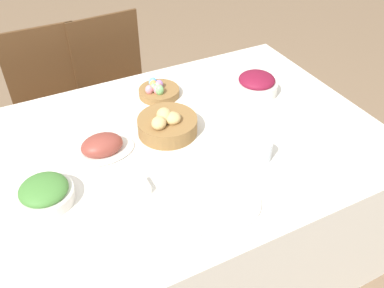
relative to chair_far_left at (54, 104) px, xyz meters
name	(u,v)px	position (x,y,z in m)	size (l,w,h in m)	color
ground_plane	(188,247)	(0.40, -0.90, -0.49)	(12.00, 12.00, 0.00)	#7F664C
dining_table	(188,199)	(0.40, -0.90, -0.12)	(1.60, 1.17, 0.73)	silver
chair_far_left	(54,104)	(0.00, 0.00, 0.00)	(0.42, 0.42, 0.90)	brown
chair_far_center	(118,88)	(0.38, 0.00, 0.00)	(0.44, 0.44, 0.90)	brown
bread_basket	(167,124)	(0.35, -0.83, 0.29)	(0.25, 0.25, 0.12)	olive
egg_basket	(158,91)	(0.42, -0.55, 0.27)	(0.19, 0.19, 0.08)	olive
ham_platter	(102,146)	(0.07, -0.83, 0.27)	(0.26, 0.18, 0.08)	silver
beet_salad_bowl	(256,84)	(0.85, -0.74, 0.29)	(0.20, 0.20, 0.10)	silver
green_salad_bowl	(45,193)	(-0.19, -0.99, 0.28)	(0.20, 0.20, 0.08)	silver
dinner_plate	(226,202)	(0.36, -1.29, 0.25)	(0.24, 0.24, 0.01)	silver
fork	(188,218)	(0.22, -1.29, 0.25)	(0.01, 0.17, 0.00)	silver
knife	(261,189)	(0.51, -1.29, 0.25)	(0.01, 0.17, 0.00)	silver
spoon	(268,186)	(0.54, -1.29, 0.25)	(0.01, 0.17, 0.00)	silver
drinking_cup	(262,151)	(0.60, -1.15, 0.29)	(0.07, 0.07, 0.08)	silver
butter_dish	(134,189)	(0.10, -1.09, 0.26)	(0.11, 0.07, 0.03)	silver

